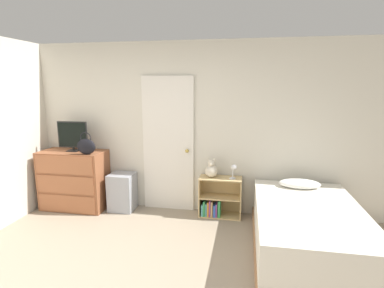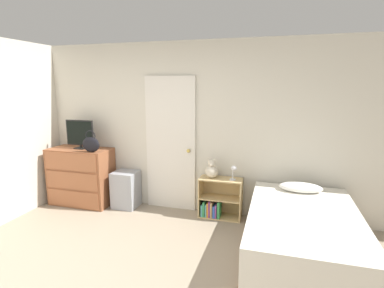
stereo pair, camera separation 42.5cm
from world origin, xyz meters
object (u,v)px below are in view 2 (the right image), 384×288
object	(u,v)px
bed	(303,235)
tv	(80,134)
handbag	(91,144)
dresser	(81,176)
desk_lamp	(234,170)
storage_bin	(126,189)
bookshelf	(217,201)
teddy_bear	(212,170)

from	to	relation	value
bed	tv	bearing A→B (deg)	167.68
bed	handbag	bearing A→B (deg)	169.71
dresser	bed	bearing A→B (deg)	-11.89
desk_lamp	tv	bearing A→B (deg)	-178.97
tv	handbag	world-z (taller)	tv
dresser	storage_bin	xyz separation A→B (m)	(0.76, 0.07, -0.17)
bookshelf	teddy_bear	world-z (taller)	teddy_bear
dresser	desk_lamp	xyz separation A→B (m)	(2.47, 0.07, 0.28)
storage_bin	bed	size ratio (longest dim) A/B	0.30
dresser	bed	distance (m)	3.44
desk_lamp	dresser	bearing A→B (deg)	-178.43
handbag	bookshelf	distance (m)	2.09
handbag	desk_lamp	bearing A→B (deg)	6.02
bookshelf	desk_lamp	world-z (taller)	desk_lamp
bookshelf	bed	world-z (taller)	bed
dresser	teddy_bear	size ratio (longest dim) A/B	3.52
tv	storage_bin	distance (m)	1.15
storage_bin	teddy_bear	world-z (taller)	teddy_bear
dresser	desk_lamp	distance (m)	2.49
dresser	tv	xyz separation A→B (m)	(0.02, 0.02, 0.70)
handbag	bed	world-z (taller)	handbag
handbag	bookshelf	world-z (taller)	handbag
dresser	handbag	world-z (taller)	handbag
dresser	storage_bin	bearing A→B (deg)	5.20
dresser	storage_bin	world-z (taller)	dresser
tv	bed	bearing A→B (deg)	-12.32
tv	desk_lamp	xyz separation A→B (m)	(2.46, 0.04, -0.41)
dresser	storage_bin	distance (m)	0.79
tv	storage_bin	xyz separation A→B (m)	(0.75, 0.05, -0.87)
tv	desk_lamp	world-z (taller)	tv
dresser	bookshelf	bearing A→B (deg)	2.78
bookshelf	tv	bearing A→B (deg)	-177.80
storage_bin	bookshelf	world-z (taller)	bookshelf
desk_lamp	bed	size ratio (longest dim) A/B	0.11
bookshelf	teddy_bear	xyz separation A→B (m)	(-0.09, -0.00, 0.48)
bed	bookshelf	bearing A→B (deg)	144.04
storage_bin	teddy_bear	bearing A→B (deg)	1.48
bed	dresser	bearing A→B (deg)	168.11
bookshelf	bed	distance (m)	1.39
tv	storage_bin	size ratio (longest dim) A/B	0.84
handbag	teddy_bear	xyz separation A→B (m)	(1.82, 0.26, -0.33)
teddy_bear	storage_bin	bearing A→B (deg)	-178.52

